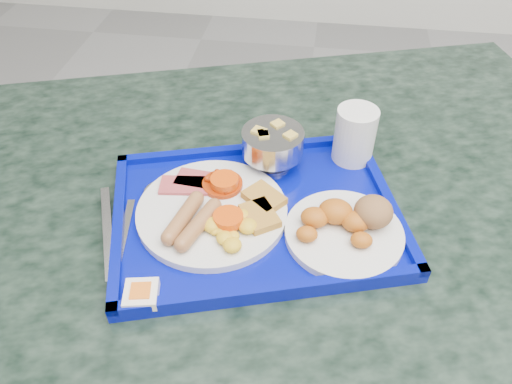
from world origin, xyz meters
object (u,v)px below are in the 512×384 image
juice_cup (355,133)px  bread_plate (348,225)px  main_plate (215,210)px  table (251,284)px  tray (256,214)px  fruit_bowl (273,143)px

juice_cup → bread_plate: bearing=-91.9°
main_plate → juice_cup: 0.26m
juice_cup → table: bearing=-142.1°
table → main_plate: bearing=-132.2°
tray → fruit_bowl: bearing=84.8°
table → bread_plate: bearing=-20.8°
tray → main_plate: main_plate is taller
tray → main_plate: (-0.06, -0.02, 0.02)m
main_plate → fruit_bowl: 0.15m
table → bread_plate: size_ratio=9.05×
main_plate → tray: bearing=16.7°
table → juice_cup: bearing=37.9°
main_plate → juice_cup: juice_cup is taller
bread_plate → tray: bearing=169.7°
table → bread_plate: (0.15, -0.06, 0.24)m
tray → bread_plate: 0.14m
tray → fruit_bowl: size_ratio=4.92×
table → fruit_bowl: (0.02, 0.08, 0.27)m
table → juice_cup: 0.33m
table → fruit_bowl: bearing=73.6°
tray → juice_cup: bearing=47.2°
main_plate → bread_plate: bearing=-2.1°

